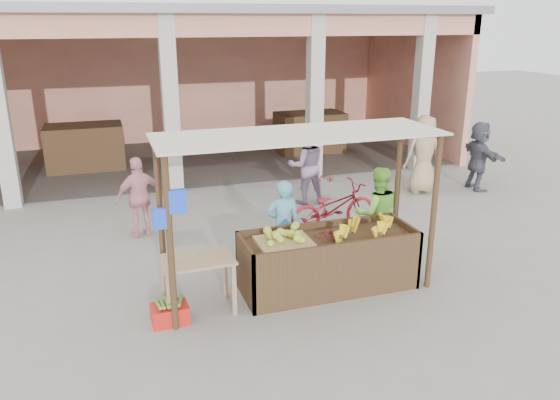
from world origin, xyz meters
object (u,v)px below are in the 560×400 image
object	(u,v)px
red_crate	(170,314)
motorcycle	(333,207)
vendor_green	(377,211)
side_table	(198,268)
vendor_blue	(283,222)
fruit_stall	(328,263)

from	to	relation	value
red_crate	motorcycle	xyz separation A→B (m)	(3.40, 2.38, 0.37)
red_crate	vendor_green	bearing A→B (deg)	13.54
side_table	vendor_green	xyz separation A→B (m)	(3.15, 0.81, 0.19)
red_crate	vendor_green	distance (m)	3.80
red_crate	motorcycle	bearing A→B (deg)	32.69
vendor_blue	side_table	bearing A→B (deg)	40.19
motorcycle	side_table	bearing A→B (deg)	119.37
fruit_stall	vendor_blue	world-z (taller)	vendor_blue
motorcycle	vendor_blue	bearing A→B (deg)	124.62
side_table	vendor_blue	distance (m)	1.79
motorcycle	red_crate	bearing A→B (deg)	118.10
vendor_green	motorcycle	distance (m)	1.42
side_table	vendor_blue	bearing A→B (deg)	28.84
vendor_green	motorcycle	world-z (taller)	vendor_green
fruit_stall	vendor_green	size ratio (longest dim) A/B	1.54
red_crate	vendor_blue	xyz separation A→B (m)	(1.97, 1.12, 0.67)
vendor_blue	motorcycle	size ratio (longest dim) A/B	0.84
vendor_green	motorcycle	bearing A→B (deg)	-68.45
fruit_stall	vendor_green	xyz separation A→B (m)	(1.19, 0.75, 0.44)
side_table	motorcycle	size ratio (longest dim) A/B	0.52
motorcycle	vendor_green	bearing A→B (deg)	-178.98
motorcycle	fruit_stall	bearing A→B (deg)	147.73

